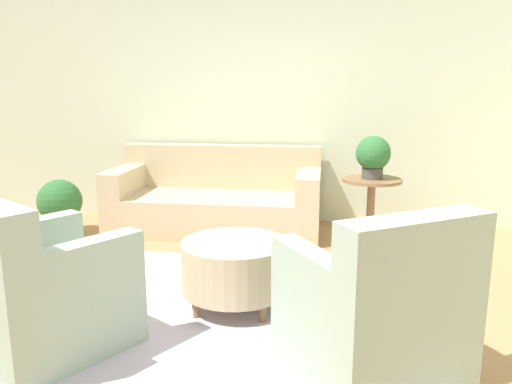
% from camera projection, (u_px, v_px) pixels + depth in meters
% --- Properties ---
extents(ground_plane, '(16.00, 16.00, 0.00)m').
position_uv_depth(ground_plane, '(224.00, 311.00, 3.52)').
color(ground_plane, '#AD7F51').
extents(wall_back, '(9.01, 0.12, 2.80)m').
position_uv_depth(wall_back, '(267.00, 100.00, 5.71)').
color(wall_back, beige).
rests_on(wall_back, ground_plane).
extents(rug, '(2.90, 2.31, 0.01)m').
position_uv_depth(rug, '(224.00, 311.00, 3.52)').
color(rug, '#BCB2C1').
rests_on(rug, ground_plane).
extents(couch, '(2.25, 0.97, 0.90)m').
position_uv_depth(couch, '(217.00, 201.00, 5.49)').
color(couch, '#C6B289').
rests_on(couch, ground_plane).
extents(armchair_left, '(1.12, 1.13, 0.95)m').
position_uv_depth(armchair_left, '(39.00, 292.00, 2.94)').
color(armchair_left, '#9EB29E').
rests_on(armchair_left, rug).
extents(armchair_right, '(1.12, 1.13, 0.95)m').
position_uv_depth(armchair_right, '(377.00, 313.00, 2.68)').
color(armchair_right, '#9EB29E').
rests_on(armchair_right, rug).
extents(ottoman_table, '(0.76, 0.76, 0.47)m').
position_uv_depth(ottoman_table, '(235.00, 266.00, 3.54)').
color(ottoman_table, '#C6B289').
rests_on(ottoman_table, rug).
extents(side_table, '(0.59, 0.59, 0.66)m').
position_uv_depth(side_table, '(371.00, 198.00, 5.00)').
color(side_table, olive).
rests_on(side_table, ground_plane).
extents(potted_plant_on_side_table, '(0.34, 0.34, 0.42)m').
position_uv_depth(potted_plant_on_side_table, '(373.00, 155.00, 4.91)').
color(potted_plant_on_side_table, '#4C4742').
rests_on(potted_plant_on_side_table, side_table).
extents(potted_plant_floor, '(0.46, 0.46, 0.59)m').
position_uv_depth(potted_plant_floor, '(60.00, 204.00, 5.32)').
color(potted_plant_floor, '#4C4742').
rests_on(potted_plant_floor, ground_plane).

